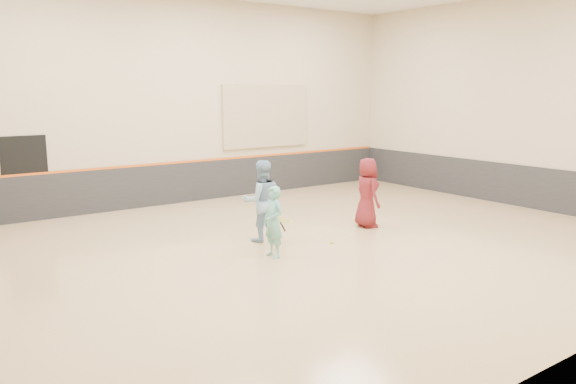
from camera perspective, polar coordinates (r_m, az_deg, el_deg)
room at (r=12.07m, az=2.38°, el=-1.69°), size 15.04×12.04×6.22m
wainscot_back at (r=17.12m, az=-10.05°, el=1.01°), size 14.90×0.04×1.20m
wainscot_right at (r=17.65m, az=21.83°, el=0.70°), size 0.04×11.90×1.20m
accent_stripe at (r=17.03m, az=-10.10°, el=3.06°), size 14.90×0.03×0.06m
acoustic_panel at (r=18.29m, az=-2.23°, el=7.73°), size 3.20×0.08×2.00m
doorway at (r=15.67m, az=-25.10°, el=1.19°), size 1.10×0.05×2.20m
girl at (r=11.24m, az=-1.49°, el=-3.05°), size 0.35×0.53×1.45m
instructor at (r=12.41m, az=-2.71°, el=-0.91°), size 1.04×0.91×1.81m
young_man at (r=13.84m, az=8.04°, el=-0.06°), size 0.73×0.94×1.71m
held_racket at (r=12.42m, az=-1.22°, el=-2.27°), size 0.43×0.43×0.62m
spare_racket at (r=14.37m, az=-0.10°, el=-2.82°), size 0.61×0.61×0.11m
ball_under_racket at (r=12.37m, az=4.48°, el=-5.13°), size 0.07×0.07×0.07m
ball_in_hand at (r=13.87m, az=8.77°, el=0.67°), size 0.07×0.07×0.07m
ball_beside_spare at (r=15.58m, az=-2.89°, el=-1.88°), size 0.07×0.07×0.07m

